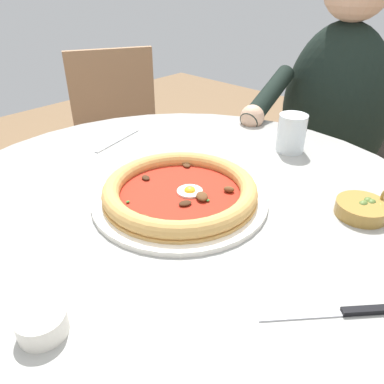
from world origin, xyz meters
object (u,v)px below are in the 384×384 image
at_px(steak_knife, 357,311).
at_px(fork_utensil, 118,141).
at_px(pizza_on_plate, 180,193).
at_px(water_glass, 291,136).
at_px(ramekin_capers, 42,323).
at_px(diner_person, 322,166).
at_px(dining_table, 181,257).
at_px(cafe_chair_spare_near, 120,136).
at_px(cafe_chair_diner, 338,157).
at_px(olive_pan, 363,208).

height_order(steak_knife, fork_utensil, steak_knife).
height_order(pizza_on_plate, water_glass, water_glass).
relative_size(ramekin_capers, diner_person, 0.05).
relative_size(dining_table, diner_person, 0.87).
distance_m(pizza_on_plate, fork_utensil, 0.34).
height_order(diner_person, cafe_chair_spare_near, diner_person).
height_order(water_glass, steak_knife, water_glass).
bearing_deg(cafe_chair_diner, fork_utensil, -18.61).
bearing_deg(ramekin_capers, dining_table, -164.12).
relative_size(fork_utensil, cafe_chair_diner, 0.19).
bearing_deg(water_glass, cafe_chair_spare_near, -95.37).
bearing_deg(olive_pan, diner_person, -150.07).
bearing_deg(pizza_on_plate, diner_person, -176.27).
relative_size(pizza_on_plate, water_glass, 3.68).
xyz_separation_m(steak_knife, diner_person, (-0.80, -0.42, -0.22)).
height_order(water_glass, fork_utensil, water_glass).
bearing_deg(olive_pan, cafe_chair_spare_near, -102.42).
distance_m(diner_person, cafe_chair_diner, 0.15).
distance_m(ramekin_capers, fork_utensil, 0.61).
bearing_deg(steak_knife, ramekin_capers, -42.18).
relative_size(olive_pan, cafe_chair_spare_near, 0.13).
xyz_separation_m(dining_table, cafe_chair_spare_near, (-0.43, -0.80, -0.08)).
distance_m(pizza_on_plate, steak_knife, 0.37).
bearing_deg(cafe_chair_diner, water_glass, 8.74).
bearing_deg(fork_utensil, pizza_on_plate, 73.52).
height_order(pizza_on_plate, steak_knife, pizza_on_plate).
bearing_deg(cafe_chair_spare_near, cafe_chair_diner, 122.64).
distance_m(olive_pan, diner_person, 0.69).
height_order(olive_pan, diner_person, diner_person).
bearing_deg(steak_knife, cafe_chair_spare_near, -111.99).
distance_m(steak_knife, cafe_chair_diner, 1.06).
bearing_deg(cafe_chair_diner, dining_table, 3.56).
bearing_deg(fork_utensil, ramekin_capers, 44.42).
distance_m(olive_pan, fork_utensil, 0.61).
bearing_deg(pizza_on_plate, cafe_chair_spare_near, -118.51).
bearing_deg(cafe_chair_diner, steak_knife, 24.14).
xyz_separation_m(pizza_on_plate, water_glass, (-0.36, 0.03, 0.02)).
distance_m(ramekin_capers, diner_person, 1.13).
height_order(steak_knife, cafe_chair_diner, cafe_chair_diner).
bearing_deg(dining_table, diner_person, -176.32).
relative_size(olive_pan, fork_utensil, 0.68).
bearing_deg(cafe_chair_diner, olive_pan, 25.04).
bearing_deg(water_glass, olive_pan, 57.30).
relative_size(pizza_on_plate, ramekin_capers, 5.44).
distance_m(pizza_on_plate, ramekin_capers, 0.35).
bearing_deg(water_glass, ramekin_capers, 5.55).
bearing_deg(steak_knife, olive_pan, -158.64).
relative_size(cafe_chair_diner, cafe_chair_spare_near, 0.99).
xyz_separation_m(steak_knife, olive_pan, (-0.23, -0.09, 0.01)).
bearing_deg(fork_utensil, diner_person, 157.07).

